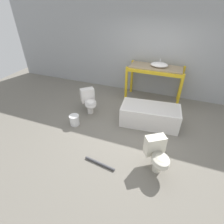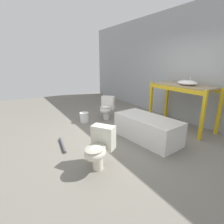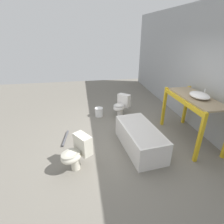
{
  "view_description": "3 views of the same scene",
  "coord_description": "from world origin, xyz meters",
  "px_view_note": "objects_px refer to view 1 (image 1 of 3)",
  "views": [
    {
      "loc": [
        0.79,
        -3.63,
        2.91
      ],
      "look_at": [
        -0.49,
        -0.27,
        0.5
      ],
      "focal_mm": 28.0,
      "sensor_mm": 36.0,
      "label": 1
    },
    {
      "loc": [
        3.1,
        -2.32,
        1.73
      ],
      "look_at": [
        -0.34,
        -0.22,
        0.55
      ],
      "focal_mm": 28.0,
      "sensor_mm": 36.0,
      "label": 2
    },
    {
      "loc": [
        3.61,
        -0.95,
        2.51
      ],
      "look_at": [
        -0.44,
        -0.24,
        0.6
      ],
      "focal_mm": 28.0,
      "sensor_mm": 36.0,
      "label": 3
    }
  ],
  "objects_px": {
    "toilet_far": "(158,155)",
    "bucket_white": "(74,120)",
    "sink_basin": "(159,65)",
    "bathtub_main": "(150,114)",
    "toilet_near": "(89,101)"
  },
  "relations": [
    {
      "from": "sink_basin",
      "to": "bucket_white",
      "type": "xyz_separation_m",
      "value": [
        -1.77,
        -2.11,
        -1.05
      ]
    },
    {
      "from": "bathtub_main",
      "to": "toilet_far",
      "type": "bearing_deg",
      "value": -80.26
    },
    {
      "from": "bathtub_main",
      "to": "bucket_white",
      "type": "bearing_deg",
      "value": -164.2
    },
    {
      "from": "bathtub_main",
      "to": "bucket_white",
      "type": "distance_m",
      "value": 2.01
    },
    {
      "from": "sink_basin",
      "to": "bucket_white",
      "type": "height_order",
      "value": "sink_basin"
    },
    {
      "from": "sink_basin",
      "to": "toilet_far",
      "type": "xyz_separation_m",
      "value": [
        0.49,
        -2.78,
        -0.82
      ]
    },
    {
      "from": "toilet_far",
      "to": "bucket_white",
      "type": "bearing_deg",
      "value": 129.48
    },
    {
      "from": "sink_basin",
      "to": "toilet_near",
      "type": "distance_m",
      "value": 2.34
    },
    {
      "from": "bathtub_main",
      "to": "toilet_far",
      "type": "height_order",
      "value": "toilet_far"
    },
    {
      "from": "toilet_far",
      "to": "bucket_white",
      "type": "xyz_separation_m",
      "value": [
        -2.26,
        0.67,
        -0.23
      ]
    },
    {
      "from": "sink_basin",
      "to": "bathtub_main",
      "type": "height_order",
      "value": "sink_basin"
    },
    {
      "from": "toilet_near",
      "to": "bucket_white",
      "type": "xyz_separation_m",
      "value": [
        -0.1,
        -0.71,
        -0.23
      ]
    },
    {
      "from": "toilet_far",
      "to": "toilet_near",
      "type": "bearing_deg",
      "value": 113.55
    },
    {
      "from": "sink_basin",
      "to": "toilet_near",
      "type": "height_order",
      "value": "sink_basin"
    },
    {
      "from": "bucket_white",
      "to": "bathtub_main",
      "type": "bearing_deg",
      "value": 21.95
    }
  ]
}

